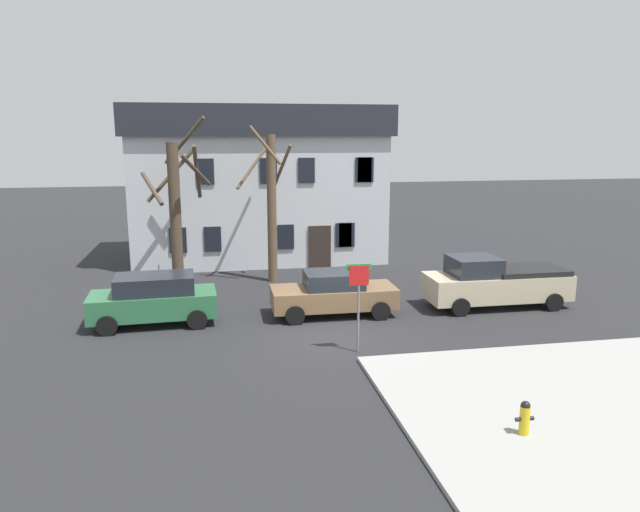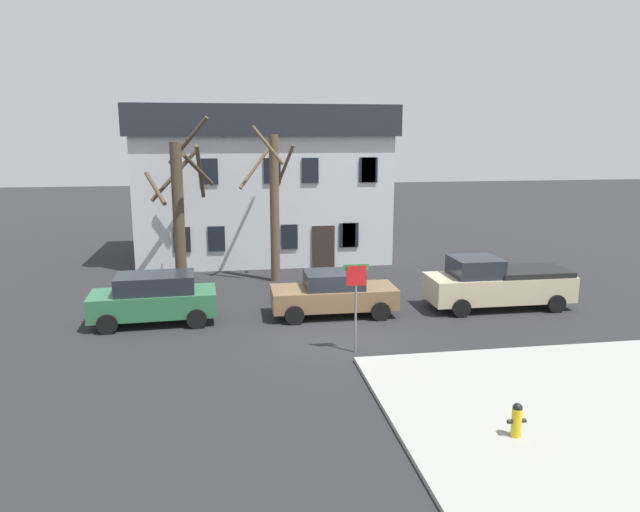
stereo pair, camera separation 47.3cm
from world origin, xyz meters
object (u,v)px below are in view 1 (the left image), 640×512
building_main (258,182)px  fire_hydrant (525,417)px  car_brown_sedan (334,293)px  bicycle_leaning (164,280)px  tree_bare_mid (271,204)px  car_green_wagon (154,299)px  pickup_truck_beige (495,282)px  tree_bare_near (177,205)px  street_sign_pole (359,291)px

building_main → fire_hydrant: size_ratio=17.09×
car_brown_sedan → bicycle_leaning: (-6.41, 5.11, -0.45)m
tree_bare_mid → car_brown_sedan: 6.36m
tree_bare_mid → bicycle_leaning: tree_bare_mid is taller
car_green_wagon → pickup_truck_beige: bearing=-0.5°
tree_bare_mid → fire_hydrant: 15.88m
tree_bare_near → bicycle_leaning: tree_bare_near is taller
building_main → car_green_wagon: size_ratio=3.00×
car_green_wagon → street_sign_pole: (6.33, -3.90, 1.01)m
building_main → street_sign_pole: size_ratio=4.77×
building_main → fire_hydrant: bearing=-78.9°
pickup_truck_beige → fire_hydrant: pickup_truck_beige is taller
fire_hydrant → pickup_truck_beige: bearing=66.9°
car_green_wagon → bicycle_leaning: 5.06m
car_green_wagon → fire_hydrant: size_ratio=5.69×
car_brown_sedan → street_sign_pole: street_sign_pole is taller
pickup_truck_beige → street_sign_pole: 7.46m
tree_bare_near → street_sign_pole: bearing=-58.9°
building_main → car_green_wagon: bearing=-112.5°
tree_bare_near → street_sign_pole: tree_bare_near is taller
building_main → street_sign_pole: (1.79, -14.87, -2.09)m
building_main → bicycle_leaning: (-4.59, -5.94, -3.64)m
fire_hydrant → street_sign_pole: bearing=111.5°
fire_hydrant → bicycle_leaning: bicycle_leaning is taller
tree_bare_mid → car_brown_sedan: size_ratio=1.51×
tree_bare_near → tree_bare_mid: tree_bare_near is taller
bicycle_leaning → tree_bare_mid: bearing=4.9°
building_main → car_green_wagon: (-4.54, -10.97, -3.10)m
tree_bare_mid → pickup_truck_beige: tree_bare_mid is taller
car_green_wagon → street_sign_pole: street_sign_pole is taller
car_green_wagon → car_brown_sedan: 6.36m
tree_bare_mid → car_brown_sedan: tree_bare_mid is taller
fire_hydrant → bicycle_leaning: bearing=120.5°
bicycle_leaning → tree_bare_near: bearing=39.9°
tree_bare_near → street_sign_pole: 11.18m
car_brown_sedan → car_green_wagon: bearing=179.3°
tree_bare_mid → fire_hydrant: (3.92, -15.10, -2.99)m
building_main → bicycle_leaning: size_ratio=7.54×
fire_hydrant → tree_bare_near: bearing=117.7°
tree_bare_mid → pickup_truck_beige: (8.00, -5.55, -2.55)m
tree_bare_near → street_sign_pole: size_ratio=2.66×
fire_hydrant → car_brown_sedan: bearing=103.2°
car_green_wagon → bicycle_leaning: size_ratio=2.51×
pickup_truck_beige → building_main: bearing=126.3°
tree_bare_near → fire_hydrant: 17.47m
car_brown_sedan → bicycle_leaning: size_ratio=2.62×
tree_bare_mid → street_sign_pole: size_ratio=2.51×
tree_bare_near → bicycle_leaning: (-0.66, -0.55, -3.15)m
car_green_wagon → pickup_truck_beige: size_ratio=0.80×
street_sign_pole → car_brown_sedan: bearing=89.5°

